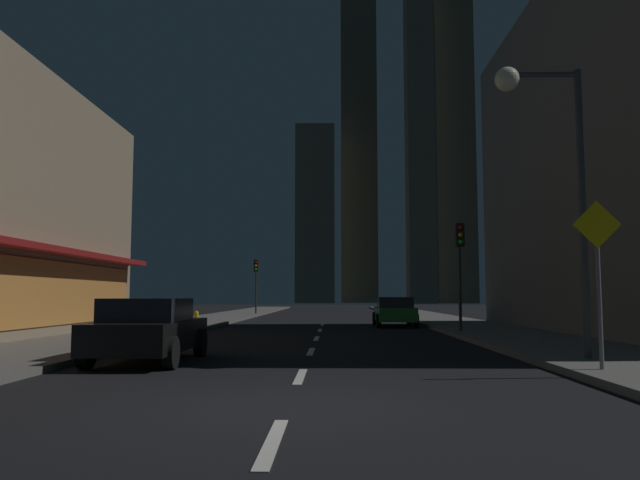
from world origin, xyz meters
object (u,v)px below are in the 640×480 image
car_parked_near (149,330)px  pedestrian_crossing_sign (598,269)px  car_parked_far (394,311)px  traffic_light_near_right (460,252)px  fire_hydrant_far_left (196,318)px  traffic_light_far_left (256,274)px  street_lamp_right (543,138)px

car_parked_near → pedestrian_crossing_sign: (9.20, -2.39, 1.28)m
car_parked_far → traffic_light_near_right: bearing=-74.4°
fire_hydrant_far_left → pedestrian_crossing_sign: (11.50, -17.56, 1.56)m
fire_hydrant_far_left → traffic_light_near_right: size_ratio=0.16×
fire_hydrant_far_left → traffic_light_far_left: size_ratio=0.16×
car_parked_near → car_parked_far: bearing=66.7°
traffic_light_near_right → traffic_light_far_left: (-11.00, 24.23, 0.00)m
car_parked_near → traffic_light_near_right: bearing=47.4°
street_lamp_right → car_parked_near: bearing=178.3°
car_parked_far → traffic_light_far_left: size_ratio=1.01×
car_parked_near → fire_hydrant_far_left: (-2.30, 15.17, -0.29)m
pedestrian_crossing_sign → car_parked_far: bearing=96.0°
street_lamp_right → traffic_light_near_right: bearing=89.3°
car_parked_far → traffic_light_near_right: traffic_light_near_right is taller
traffic_light_far_left → street_lamp_right: street_lamp_right is taller
car_parked_far → pedestrian_crossing_sign: (2.00, -19.07, 1.28)m
traffic_light_near_right → traffic_light_far_left: 26.61m
car_parked_far → fire_hydrant_far_left: 9.62m
car_parked_near → street_lamp_right: (8.98, -0.26, 4.33)m
car_parked_far → pedestrian_crossing_sign: pedestrian_crossing_sign is taller
car_parked_far → pedestrian_crossing_sign: bearing=-84.0°
car_parked_far → traffic_light_far_left: traffic_light_far_left is taller
fire_hydrant_far_left → pedestrian_crossing_sign: size_ratio=0.21×
car_parked_far → street_lamp_right: 17.57m
car_parked_near → traffic_light_far_left: traffic_light_far_left is taller
traffic_light_near_right → pedestrian_crossing_sign: size_ratio=1.33×
traffic_light_near_right → street_lamp_right: 10.32m
car_parked_far → fire_hydrant_far_left: bearing=-171.0°
fire_hydrant_far_left → street_lamp_right: bearing=-53.8°
car_parked_far → traffic_light_far_left: 19.82m
traffic_light_far_left → car_parked_far: bearing=-62.4°
traffic_light_near_right → street_lamp_right: size_ratio=0.64×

